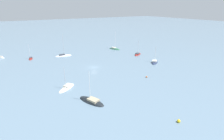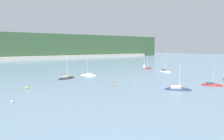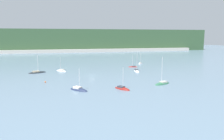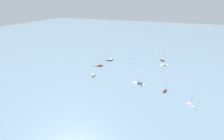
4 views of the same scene
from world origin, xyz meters
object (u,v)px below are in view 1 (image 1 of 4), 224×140
Objects in this scene: sailboat_1 at (155,62)px; sailboat_3 at (92,101)px; mooring_buoy_1 at (147,77)px; sailboat_0 at (115,49)px; mooring_buoy_0 at (179,121)px; sailboat_4 at (63,56)px; sailboat_6 at (138,55)px; sailboat_7 at (31,59)px; sailboat_5 at (1,58)px; sailboat_2 at (67,88)px.

sailboat_3 is at bearing 163.63° from sailboat_1.
sailboat_0 is at bearing -17.12° from mooring_buoy_1.
mooring_buoy_0 is (-70.01, 26.06, 0.29)m from sailboat_0.
sailboat_4 is 49.81m from mooring_buoy_1.
sailboat_6 reaches higher than sailboat_7.
sailboat_4 is at bearing -29.97° from sailboat_3.
sailboat_6 is 14.97× the size of mooring_buoy_1.
sailboat_6 is at bearing -158.64° from sailboat_5.
sailboat_1 is at bearing -169.34° from sailboat_5.
sailboat_4 is 40.91m from sailboat_6.
sailboat_5 is (52.97, 18.60, -0.01)m from sailboat_2.
sailboat_1 is at bearing 67.38° from sailboat_7.
sailboat_5 is (47.47, 63.55, 0.00)m from sailboat_1.
sailboat_3 is 55.90m from sailboat_7.
sailboat_1 is 20.14m from mooring_buoy_1.
sailboat_4 is at bearing -113.84° from sailboat_0.
sailboat_4 is at bearing 91.98° from sailboat_7.
mooring_buoy_0 is (-36.85, 28.08, 0.29)m from sailboat_1.
sailboat_4 is at bearing -157.14° from sailboat_5.
sailboat_6 is 56.81m from sailboat_7.
sailboat_5 is at bearing -3.34° from sailboat_3.
sailboat_1 is (-33.16, -2.02, -0.01)m from sailboat_0.
sailboat_7 reaches higher than sailboat_2.
sailboat_3 reaches higher than sailboat_7.
sailboat_5 is at bearing -112.57° from sailboat_7.
sailboat_7 is at bearing -117.35° from sailboat_0.
sailboat_7 is at bearing 125.96° from sailboat_6.
sailboat_6 reaches higher than sailboat_1.
sailboat_4 is at bearing 5.01° from mooring_buoy_0.
sailboat_2 is 1.03× the size of sailboat_5.
sailboat_0 reaches higher than sailboat_3.
sailboat_3 is at bearing 68.81° from sailboat_2.
sailboat_2 is 43.37m from sailboat_7.
sailboat_7 is 14.00× the size of mooring_buoy_1.
sailboat_5 is 73.04m from sailboat_6.
sailboat_6 reaches higher than mooring_buoy_0.
mooring_buoy_1 is at bearing -154.30° from sailboat_6.
sailboat_0 is 64.41m from sailboat_3.
sailboat_2 is at bearing -70.15° from sailboat_0.
sailboat_6 is at bearing -29.99° from mooring_buoy_0.
mooring_buoy_1 is at bearing -59.19° from sailboat_4.
sailboat_4 reaches higher than sailboat_0.
sailboat_4 is 16.30m from sailboat_7.
sailboat_0 is at bearing 98.95° from sailboat_7.
sailboat_0 reaches higher than sailboat_7.
sailboat_7 is (4.38, 48.22, -0.01)m from sailboat_0.
sailboat_4 is 71.23m from mooring_buoy_0.
sailboat_1 is at bearing -37.31° from mooring_buoy_0.
sailboat_5 is (13.36, 29.25, -0.01)m from sailboat_4.
sailboat_3 reaches higher than sailboat_6.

